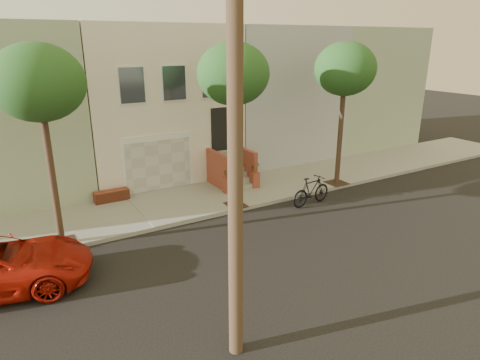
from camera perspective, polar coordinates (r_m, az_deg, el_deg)
ground at (r=13.53m, az=3.76°, el=-10.14°), size 90.00×90.00×0.00m
sidewalk at (r=17.76m, az=-5.96°, el=-2.75°), size 40.00×3.70×0.15m
house_row at (r=22.21m, az=-12.72°, el=10.71°), size 33.10×11.70×7.00m
tree_left at (r=13.79m, az=-25.66°, el=11.65°), size 2.70×2.57×6.30m
tree_mid at (r=15.77m, az=-0.92°, el=14.04°), size 2.70×2.57×6.30m
tree_right at (r=19.09m, az=14.06°, el=14.29°), size 2.70×2.57×6.30m
motorcycle at (r=17.45m, az=9.64°, el=-1.45°), size 2.07×0.80×1.21m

